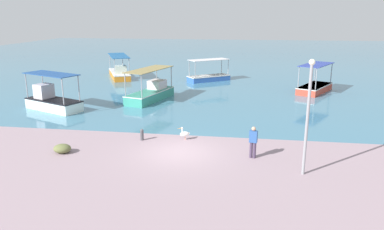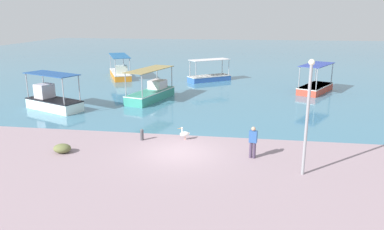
% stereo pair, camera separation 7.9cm
% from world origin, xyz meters
% --- Properties ---
extents(ground, '(120.00, 120.00, 0.00)m').
position_xyz_m(ground, '(0.00, 0.00, 0.00)').
color(ground, gray).
extents(harbor_water, '(110.00, 90.00, 0.00)m').
position_xyz_m(harbor_water, '(0.00, 48.00, 0.00)').
color(harbor_water, teal).
rests_on(harbor_water, ground).
extents(fishing_boat_near_right, '(4.51, 6.73, 2.59)m').
position_xyz_m(fishing_boat_near_right, '(-11.38, 23.10, 0.60)').
color(fishing_boat_near_right, orange).
rests_on(fishing_boat_near_right, harbor_water).
extents(fishing_boat_far_left, '(3.28, 5.92, 2.72)m').
position_xyz_m(fishing_boat_far_left, '(-4.75, 12.25, 0.65)').
color(fishing_boat_far_left, teal).
rests_on(fishing_boat_far_left, harbor_water).
extents(fishing_boat_center, '(4.00, 5.30, 2.68)m').
position_xyz_m(fishing_boat_center, '(9.86, 17.85, 0.52)').
color(fishing_boat_center, '#C64330').
rests_on(fishing_boat_center, harbor_water).
extents(fishing_boat_near_left, '(4.80, 4.18, 2.39)m').
position_xyz_m(fishing_boat_near_left, '(-0.81, 22.59, 0.48)').
color(fishing_boat_near_left, '#315EB3').
rests_on(fishing_boat_near_left, harbor_water).
extents(fishing_boat_outer, '(5.12, 3.56, 2.84)m').
position_xyz_m(fishing_boat_outer, '(-11.51, 7.81, 0.71)').
color(fishing_boat_outer, white).
rests_on(fishing_boat_outer, harbor_water).
extents(pelican, '(0.76, 0.49, 0.80)m').
position_xyz_m(pelican, '(-0.06, 2.14, 0.38)').
color(pelican, '#E0997A').
rests_on(pelican, ground).
extents(lamp_post, '(0.28, 0.28, 5.37)m').
position_xyz_m(lamp_post, '(6.25, -1.90, 3.04)').
color(lamp_post, gray).
rests_on(lamp_post, ground).
extents(mooring_bollard, '(0.21, 0.21, 0.69)m').
position_xyz_m(mooring_bollard, '(-2.55, 1.70, 0.37)').
color(mooring_bollard, '#47474C').
rests_on(mooring_bollard, ground).
extents(fisherman_standing, '(0.44, 0.31, 1.69)m').
position_xyz_m(fisherman_standing, '(3.92, -0.17, 0.91)').
color(fisherman_standing, '#44354E').
rests_on(fisherman_standing, ground).
extents(net_pile, '(0.94, 0.80, 0.49)m').
position_xyz_m(net_pile, '(-6.21, -0.99, 0.25)').
color(net_pile, '#646B3E').
rests_on(net_pile, ground).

